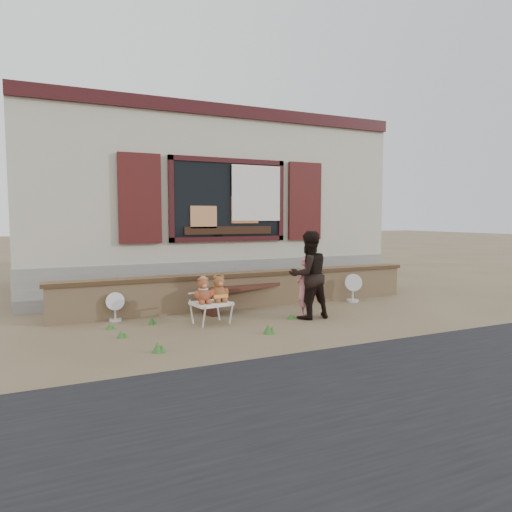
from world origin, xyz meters
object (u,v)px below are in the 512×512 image
teddy_bear_left (203,290)px  adult (309,275)px  bench (244,292)px  teddy_bear_right (219,288)px  folding_chair (211,304)px  child (304,287)px

teddy_bear_left → adult: 1.79m
bench → teddy_bear_right: size_ratio=4.13×
bench → folding_chair: size_ratio=2.82×
folding_chair → child: child is taller
bench → child: bearing=-73.4°
child → adult: bearing=61.7°
teddy_bear_left → adult: bearing=-18.0°
bench → folding_chair: (-0.92, -0.83, -0.01)m
folding_chair → adult: size_ratio=0.43×
child → adult: size_ratio=0.71×
folding_chair → teddy_bear_right: (0.14, 0.02, 0.25)m
adult → folding_chair: bearing=-12.2°
bench → adult: bearing=-75.9°
teddy_bear_left → child: bearing=-14.1°
folding_chair → adult: adult is taller
teddy_bear_left → teddy_bear_right: teddy_bear_right is taller
bench → child: child is taller
bench → teddy_bear_left: bearing=-158.7°
teddy_bear_right → child: (1.47, -0.20, -0.04)m
teddy_bear_left → teddy_bear_right: bearing=-0.0°
teddy_bear_right → adult: bearing=-21.2°
teddy_bear_left → bench: bearing=30.0°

